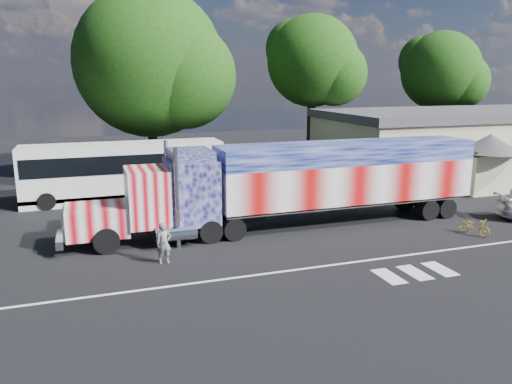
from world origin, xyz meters
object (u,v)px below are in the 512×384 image
object	(u,v)px
coach_bus	(125,170)
tree_far_ne	(442,72)
tree_ne_a	(314,62)
woman	(164,243)
semi_truck	(301,182)
tree_n_mid	(152,63)
bicycle	(474,226)

from	to	relation	value
coach_bus	tree_far_ne	size ratio (longest dim) A/B	1.03
coach_bus	tree_ne_a	size ratio (longest dim) A/B	0.97
woman	tree_far_ne	world-z (taller)	tree_far_ne
tree_ne_a	tree_far_ne	world-z (taller)	tree_ne_a
semi_truck	tree_n_mid	world-z (taller)	tree_n_mid
bicycle	tree_far_ne	bearing A→B (deg)	37.74
semi_truck	woman	xyz separation A→B (m)	(-7.52, -3.12, -1.49)
coach_bus	semi_truck	bearing A→B (deg)	-48.23
semi_truck	coach_bus	distance (m)	12.17
bicycle	tree_far_ne	distance (m)	26.83
tree_far_ne	tree_ne_a	bearing A→B (deg)	-174.26
coach_bus	tree_n_mid	world-z (taller)	tree_n_mid
woman	tree_ne_a	xyz separation A→B (m)	(15.54, 18.78, 8.01)
semi_truck	bicycle	world-z (taller)	semi_truck
bicycle	tree_ne_a	bearing A→B (deg)	70.55
semi_truck	tree_ne_a	distance (m)	18.76
semi_truck	bicycle	distance (m)	8.82
woman	tree_ne_a	size ratio (longest dim) A/B	0.14
tree_n_mid	tree_far_ne	distance (m)	27.25
semi_truck	tree_ne_a	world-z (taller)	tree_ne_a
tree_ne_a	tree_far_ne	xyz separation A→B (m)	(13.96, 1.40, -0.71)
tree_far_ne	woman	bearing A→B (deg)	-145.61
coach_bus	bicycle	xyz separation A→B (m)	(15.62, -13.24, -1.43)
semi_truck	tree_far_ne	xyz separation A→B (m)	(21.97, 17.07, 5.80)
tree_n_mid	bicycle	bearing A→B (deg)	-57.19
semi_truck	tree_far_ne	world-z (taller)	tree_far_ne
coach_bus	tree_ne_a	xyz separation A→B (m)	(16.12, 6.60, 7.02)
tree_n_mid	woman	bearing A→B (deg)	-96.97
bicycle	tree_far_ne	xyz separation A→B (m)	(14.45, 21.24, 7.74)
coach_bus	tree_n_mid	bearing A→B (deg)	66.35
semi_truck	tree_n_mid	distance (m)	17.62
semi_truck	woman	size ratio (longest dim) A/B	12.44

